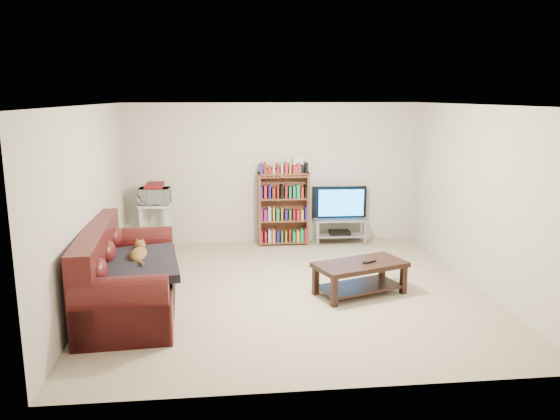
{
  "coord_description": "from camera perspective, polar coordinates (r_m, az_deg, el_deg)",
  "views": [
    {
      "loc": [
        -0.87,
        -6.76,
        2.51
      ],
      "look_at": [
        -0.1,
        0.4,
        1.0
      ],
      "focal_mm": 35.0,
      "sensor_mm": 36.0,
      "label": 1
    }
  ],
  "objects": [
    {
      "name": "wall_back",
      "position": [
        9.4,
        -0.77,
        3.83
      ],
      "size": [
        5.0,
        0.0,
        5.0
      ],
      "primitive_type": "plane",
      "rotation": [
        1.57,
        0.0,
        0.0
      ],
      "color": "silver",
      "rests_on": "ground"
    },
    {
      "name": "game_boxes",
      "position": [
        9.04,
        -13.02,
        2.42
      ],
      "size": [
        0.3,
        0.27,
        0.05
      ],
      "primitive_type": "cube",
      "rotation": [
        0.0,
        0.0,
        -0.08
      ],
      "color": "maroon",
      "rests_on": "microwave"
    },
    {
      "name": "wall_right",
      "position": [
        7.67,
        20.04,
        1.28
      ],
      "size": [
        0.0,
        5.0,
        5.0
      ],
      "primitive_type": "plane",
      "rotation": [
        1.57,
        0.0,
        -1.57
      ],
      "color": "silver",
      "rests_on": "ground"
    },
    {
      "name": "shelf_clutter",
      "position": [
        9.2,
        0.97,
        4.59
      ],
      "size": [
        0.63,
        0.19,
        0.28
      ],
      "rotation": [
        0.0,
        0.0,
        -0.01
      ],
      "color": "silver",
      "rests_on": "bookshelf"
    },
    {
      "name": "remote",
      "position": [
        7.09,
        9.33,
        -5.36
      ],
      "size": [
        0.19,
        0.14,
        0.02
      ],
      "primitive_type": "cube",
      "rotation": [
        0.0,
        0.0,
        0.49
      ],
      "color": "black",
      "rests_on": "coffee_table"
    },
    {
      "name": "bookshelf",
      "position": [
        9.29,
        0.36,
        0.25
      ],
      "size": [
        0.86,
        0.28,
        1.24
      ],
      "rotation": [
        0.0,
        0.0,
        -0.01
      ],
      "color": "brown",
      "rests_on": "floor"
    },
    {
      "name": "cat",
      "position": [
        6.79,
        -14.57,
        -4.58
      ],
      "size": [
        0.3,
        0.65,
        0.19
      ],
      "primitive_type": null,
      "rotation": [
        0.0,
        0.0,
        0.07
      ],
      "color": "brown",
      "rests_on": "sofa"
    },
    {
      "name": "sofa",
      "position": [
        6.84,
        -16.09,
        -7.09
      ],
      "size": [
        1.16,
        2.4,
        1.0
      ],
      "rotation": [
        0.0,
        0.0,
        0.07
      ],
      "color": "#431111",
      "rests_on": "floor"
    },
    {
      "name": "television",
      "position": [
        9.4,
        6.31,
        0.75
      ],
      "size": [
        0.95,
        0.15,
        0.55
      ],
      "primitive_type": "imported",
      "rotation": [
        0.0,
        0.0,
        3.11
      ],
      "color": "black",
      "rests_on": "tv_stand"
    },
    {
      "name": "wall_front",
      "position": [
        4.54,
        5.21,
        -4.99
      ],
      "size": [
        5.0,
        0.0,
        5.0
      ],
      "primitive_type": "plane",
      "rotation": [
        -1.57,
        0.0,
        0.0
      ],
      "color": "silver",
      "rests_on": "ground"
    },
    {
      "name": "microwave",
      "position": [
        9.06,
        -12.97,
        1.43
      ],
      "size": [
        0.51,
        0.36,
        0.27
      ],
      "primitive_type": "imported",
      "rotation": [
        0.0,
        0.0,
        -0.08
      ],
      "color": "silver",
      "rests_on": "microwave_stand"
    },
    {
      "name": "coffee_table",
      "position": [
        7.12,
        8.34,
        -6.44
      ],
      "size": [
        1.29,
        0.93,
        0.42
      ],
      "rotation": [
        0.0,
        0.0,
        0.34
      ],
      "color": "black",
      "rests_on": "floor"
    },
    {
      "name": "floor",
      "position": [
        7.27,
        1.13,
        -8.37
      ],
      "size": [
        5.0,
        5.0,
        0.0
      ],
      "primitive_type": "plane",
      "color": "#C0B08F",
      "rests_on": "ground"
    },
    {
      "name": "microwave_stand",
      "position": [
        9.15,
        -12.85,
        -1.14
      ],
      "size": [
        0.52,
        0.39,
        0.79
      ],
      "rotation": [
        0.0,
        0.0,
        -0.08
      ],
      "color": "silver",
      "rests_on": "floor"
    },
    {
      "name": "blanket",
      "position": [
        6.6,
        -14.68,
        -5.6
      ],
      "size": [
        1.07,
        1.29,
        0.19
      ],
      "primitive_type": "cube",
      "rotation": [
        0.05,
        -0.04,
        0.15
      ],
      "color": "black",
      "rests_on": "sofa"
    },
    {
      "name": "tv_stand",
      "position": [
        9.48,
        6.25,
        -1.7
      ],
      "size": [
        0.89,
        0.42,
        0.44
      ],
      "rotation": [
        0.0,
        0.0,
        -0.03
      ],
      "color": "#999EA3",
      "rests_on": "floor"
    },
    {
      "name": "wall_left",
      "position": [
        7.08,
        -19.33,
        0.49
      ],
      "size": [
        0.0,
        5.0,
        5.0
      ],
      "primitive_type": "plane",
      "rotation": [
        1.57,
        0.0,
        1.57
      ],
      "color": "silver",
      "rests_on": "ground"
    },
    {
      "name": "ceiling",
      "position": [
        6.82,
        1.22,
        10.91
      ],
      "size": [
        5.0,
        5.0,
        0.0
      ],
      "primitive_type": "plane",
      "rotation": [
        3.14,
        0.0,
        0.0
      ],
      "color": "white",
      "rests_on": "ground"
    },
    {
      "name": "dvd_player",
      "position": [
        9.51,
        6.24,
        -2.35
      ],
      "size": [
        0.36,
        0.26,
        0.06
      ],
      "primitive_type": "cube",
      "rotation": [
        0.0,
        0.0,
        -0.03
      ],
      "color": "black",
      "rests_on": "tv_stand"
    }
  ]
}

